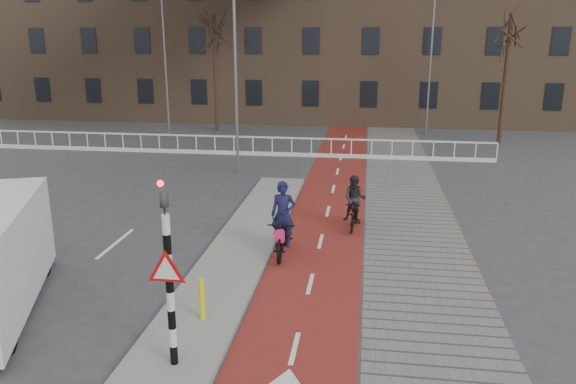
# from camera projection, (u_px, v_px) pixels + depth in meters

# --- Properties ---
(ground) EXTENTS (120.00, 120.00, 0.00)m
(ground) POSITION_uv_depth(u_px,v_px,m) (232.00, 319.00, 12.18)
(ground) COLOR #38383A
(ground) RESTS_ON ground
(bike_lane) EXTENTS (2.50, 60.00, 0.01)m
(bike_lane) POSITION_uv_depth(u_px,v_px,m) (332.00, 196.00, 21.51)
(bike_lane) COLOR maroon
(bike_lane) RESTS_ON ground
(sidewalk) EXTENTS (3.00, 60.00, 0.01)m
(sidewalk) POSITION_uv_depth(u_px,v_px,m) (406.00, 199.00, 21.13)
(sidewalk) COLOR slate
(sidewalk) RESTS_ON ground
(curb_island) EXTENTS (1.80, 16.00, 0.12)m
(curb_island) POSITION_uv_depth(u_px,v_px,m) (241.00, 248.00, 16.07)
(curb_island) COLOR gray
(curb_island) RESTS_ON ground
(traffic_signal) EXTENTS (0.80, 0.80, 3.68)m
(traffic_signal) POSITION_uv_depth(u_px,v_px,m) (168.00, 270.00, 9.79)
(traffic_signal) COLOR black
(traffic_signal) RESTS_ON curb_island
(bollard) EXTENTS (0.12, 0.12, 0.90)m
(bollard) POSITION_uv_depth(u_px,v_px,m) (202.00, 299.00, 11.84)
(bollard) COLOR yellow
(bollard) RESTS_ON curb_island
(cyclist_near) EXTENTS (0.77, 2.06, 2.10)m
(cyclist_near) POSITION_uv_depth(u_px,v_px,m) (283.00, 231.00, 15.55)
(cyclist_near) COLOR black
(cyclist_near) RESTS_ON bike_lane
(cyclist_far) EXTENTS (0.77, 1.61, 1.72)m
(cyclist_far) POSITION_uv_depth(u_px,v_px,m) (355.00, 207.00, 17.66)
(cyclist_far) COLOR black
(cyclist_far) RESTS_ON bike_lane
(railing) EXTENTS (28.00, 0.10, 0.99)m
(railing) POSITION_uv_depth(u_px,v_px,m) (215.00, 148.00, 28.98)
(railing) COLOR silver
(railing) RESTS_ON ground
(townhouse_row) EXTENTS (46.00, 10.00, 15.90)m
(townhouse_row) POSITION_uv_depth(u_px,v_px,m) (292.00, 9.00, 40.99)
(townhouse_row) COLOR #7F6047
(townhouse_row) RESTS_ON ground
(tree_mid) EXTENTS (0.26, 0.26, 7.23)m
(tree_mid) POSITION_uv_depth(u_px,v_px,m) (216.00, 74.00, 35.33)
(tree_mid) COLOR black
(tree_mid) RESTS_ON ground
(tree_right) EXTENTS (0.26, 0.26, 7.14)m
(tree_right) POSITION_uv_depth(u_px,v_px,m) (505.00, 80.00, 30.84)
(tree_right) COLOR black
(tree_right) RESTS_ON ground
(streetlight_near) EXTENTS (0.12, 0.12, 8.64)m
(streetlight_near) POSITION_uv_depth(u_px,v_px,m) (236.00, 75.00, 23.97)
(streetlight_near) COLOR slate
(streetlight_near) RESTS_ON ground
(streetlight_left) EXTENTS (0.12, 0.12, 8.28)m
(streetlight_left) POSITION_uv_depth(u_px,v_px,m) (166.00, 67.00, 32.82)
(streetlight_left) COLOR slate
(streetlight_left) RESTS_ON ground
(streetlight_right) EXTENTS (0.12, 0.12, 8.49)m
(streetlight_right) POSITION_uv_depth(u_px,v_px,m) (430.00, 64.00, 33.79)
(streetlight_right) COLOR slate
(streetlight_right) RESTS_ON ground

